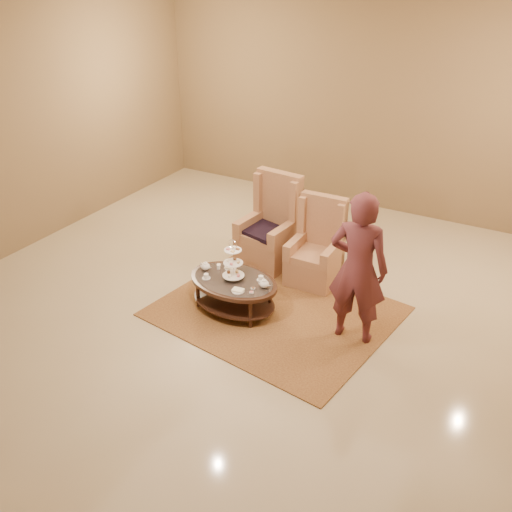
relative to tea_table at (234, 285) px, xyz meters
The scene contains 9 objects.
ground 0.46m from the tea_table, 21.83° to the left, with size 8.00×8.00×0.00m, color #BAAB8A.
ceiling 0.46m from the tea_table, 21.83° to the left, with size 8.00×8.00×0.02m, color silver.
wall_back 4.34m from the tea_table, 86.36° to the left, with size 8.00×0.04×3.50m, color olive.
wall_left 3.99m from the tea_table, behind, with size 0.04×8.00×3.50m, color olive.
rug 0.64m from the tea_table, 22.96° to the left, with size 3.07×2.68×0.01m.
tea_table is the anchor object (origin of this frame).
armchair_left 1.40m from the tea_table, 98.34° to the left, with size 0.79×0.81×1.33m.
armchair_right 1.36m from the tea_table, 64.06° to the left, with size 0.66×0.68×1.20m.
person 1.64m from the tea_table, ahead, with size 0.72×0.51×1.85m.
Camera 1 is at (3.00, -5.32, 4.08)m, focal length 40.00 mm.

